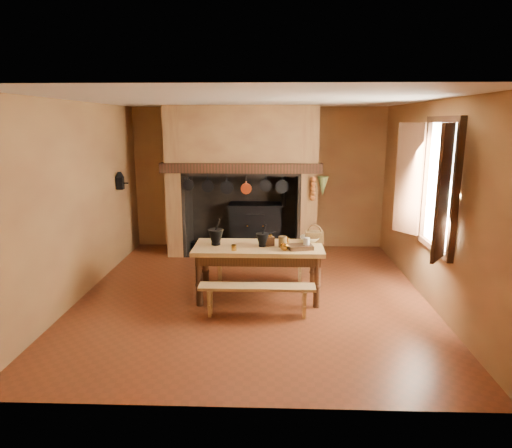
{
  "coord_description": "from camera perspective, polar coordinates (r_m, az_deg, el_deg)",
  "views": [
    {
      "loc": [
        0.27,
        -6.38,
        2.51
      ],
      "look_at": [
        0.03,
        0.3,
        1.01
      ],
      "focal_mm": 32.0,
      "sensor_mm": 36.0,
      "label": 1
    }
  ],
  "objects": [
    {
      "name": "work_table",
      "position": [
        6.51,
        0.31,
        -3.79
      ],
      "size": [
        1.82,
        0.81,
        0.79
      ],
      "color": "#B18151",
      "rests_on": "floor"
    },
    {
      "name": "mixing_bowl",
      "position": [
        6.74,
        6.73,
        -1.89
      ],
      "size": [
        0.31,
        0.31,
        0.07
      ],
      "primitive_type": "imported",
      "rotation": [
        0.0,
        0.0,
        -0.07
      ],
      "color": "beige",
      "rests_on": "work_table"
    },
    {
      "name": "onion_string",
      "position": [
        8.28,
        7.1,
        4.38
      ],
      "size": [
        0.12,
        0.1,
        0.46
      ],
      "primitive_type": null,
      "color": "#9B471C",
      "rests_on": "chimney_breast"
    },
    {
      "name": "brass_cup",
      "position": [
        6.24,
        3.57,
        -2.91
      ],
      "size": [
        0.14,
        0.14,
        0.09
      ],
      "primitive_type": "imported",
      "rotation": [
        0.0,
        0.0,
        -0.34
      ],
      "color": "#B9872A",
      "rests_on": "work_table"
    },
    {
      "name": "wall_right",
      "position": [
        6.85,
        21.03,
        2.49
      ],
      "size": [
        0.02,
        5.5,
        2.8
      ],
      "primitive_type": "cube",
      "color": "olive",
      "rests_on": "floor"
    },
    {
      "name": "wall_front",
      "position": [
        3.8,
        -2.16,
        -4.28
      ],
      "size": [
        5.0,
        0.02,
        2.8
      ],
      "primitive_type": "cube",
      "color": "olive",
      "rests_on": "floor"
    },
    {
      "name": "window",
      "position": [
        6.38,
        21.1,
        4.53
      ],
      "size": [
        0.39,
        1.75,
        1.76
      ],
      "color": "white",
      "rests_on": "wall_right"
    },
    {
      "name": "herb_bunch",
      "position": [
        8.3,
        8.35,
        4.7
      ],
      "size": [
        0.2,
        0.2,
        0.35
      ],
      "primitive_type": "cone",
      "rotation": [
        3.14,
        0.0,
        0.0
      ],
      "color": "#4D5A2A",
      "rests_on": "chimney_breast"
    },
    {
      "name": "hanging_pans",
      "position": [
        8.29,
        -2.2,
        4.68
      ],
      "size": [
        1.92,
        0.29,
        0.27
      ],
      "color": "black",
      "rests_on": "chimney_breast"
    },
    {
      "name": "wooden_tray",
      "position": [
        6.34,
        5.54,
        -2.87
      ],
      "size": [
        0.37,
        0.3,
        0.06
      ],
      "primitive_type": "cube",
      "rotation": [
        0.0,
        0.0,
        0.21
      ],
      "color": "#3B1F13",
      "rests_on": "work_table"
    },
    {
      "name": "wall_left",
      "position": [
        7.04,
        -21.18,
        2.75
      ],
      "size": [
        0.02,
        5.5,
        2.8
      ],
      "primitive_type": "cube",
      "color": "olive",
      "rests_on": "floor"
    },
    {
      "name": "floor",
      "position": [
        6.86,
        -0.37,
        -8.79
      ],
      "size": [
        5.5,
        5.5,
        0.0
      ],
      "primitive_type": "plane",
      "color": "#5F2A16",
      "rests_on": "ground"
    },
    {
      "name": "hearth_pans",
      "position": [
        9.03,
        -6.45,
        -2.94
      ],
      "size": [
        0.51,
        0.62,
        0.2
      ],
      "color": "#B9872A",
      "rests_on": "floor"
    },
    {
      "name": "chimney_breast",
      "position": [
        8.73,
        -1.72,
        8.07
      ],
      "size": [
        2.95,
        0.96,
        2.8
      ],
      "color": "olive",
      "rests_on": "floor"
    },
    {
      "name": "glass_jar",
      "position": [
        6.35,
        6.34,
        -2.39
      ],
      "size": [
        0.1,
        0.1,
        0.15
      ],
      "primitive_type": "cylinder",
      "rotation": [
        0.0,
        0.0,
        0.14
      ],
      "color": "beige",
      "rests_on": "work_table"
    },
    {
      "name": "back_wall",
      "position": [
        9.2,
        0.35,
        5.73
      ],
      "size": [
        5.0,
        0.02,
        2.8
      ],
      "primitive_type": "cube",
      "color": "olive",
      "rests_on": "floor"
    },
    {
      "name": "wall_coffee_mill",
      "position": [
        8.43,
        -16.65,
        5.37
      ],
      "size": [
        0.23,
        0.16,
        0.31
      ],
      "color": "black",
      "rests_on": "wall_left"
    },
    {
      "name": "mortar_large",
      "position": [
        6.51,
        -5.04,
        -1.53
      ],
      "size": [
        0.22,
        0.22,
        0.38
      ],
      "rotation": [
        0.0,
        0.0,
        0.07
      ],
      "color": "black",
      "rests_on": "work_table"
    },
    {
      "name": "ceiling",
      "position": [
        6.39,
        -0.4,
        15.27
      ],
      "size": [
        5.5,
        5.5,
        0.0
      ],
      "primitive_type": "plane",
      "rotation": [
        3.14,
        0.0,
        0.0
      ],
      "color": "silver",
      "rests_on": "back_wall"
    },
    {
      "name": "mortar_small",
      "position": [
        6.41,
        0.82,
        -1.91
      ],
      "size": [
        0.19,
        0.19,
        0.32
      ],
      "rotation": [
        0.0,
        0.0,
        0.09
      ],
      "color": "black",
      "rests_on": "work_table"
    },
    {
      "name": "stoneware_crock",
      "position": [
        6.4,
        3.36,
        -2.23
      ],
      "size": [
        0.12,
        0.12,
        0.15
      ],
      "primitive_type": "cylinder",
      "rotation": [
        0.0,
        0.0,
        -0.04
      ],
      "color": "brown",
      "rests_on": "work_table"
    },
    {
      "name": "iron_range",
      "position": [
        9.06,
        0.02,
        -0.26
      ],
      "size": [
        1.12,
        0.55,
        1.6
      ],
      "color": "black",
      "rests_on": "floor"
    },
    {
      "name": "bench_back",
      "position": [
        7.27,
        0.48,
        -4.77
      ],
      "size": [
        1.57,
        0.27,
        0.44
      ],
      "color": "#B18151",
      "rests_on": "floor"
    },
    {
      "name": "brass_mug_a",
      "position": [
        6.23,
        -2.77,
        -2.98
      ],
      "size": [
        0.09,
        0.09,
        0.08
      ],
      "primitive_type": "cylinder",
      "rotation": [
        0.0,
        0.0,
        0.26
      ],
      "color": "#B9872A",
      "rests_on": "work_table"
    },
    {
      "name": "wicker_basket",
      "position": [
        6.75,
        7.29,
        -1.48
      ],
      "size": [
        0.27,
        0.19,
        0.25
      ],
      "rotation": [
        0.0,
        0.0,
        -0.02
      ],
      "color": "#543919",
      "rests_on": "work_table"
    },
    {
      "name": "coffee_grinder",
      "position": [
        6.48,
        1.6,
        -2.02
      ],
      "size": [
        0.19,
        0.17,
        0.2
      ],
      "rotation": [
        0.0,
        0.0,
        0.34
      ],
      "color": "#3B1F13",
      "rests_on": "work_table"
    },
    {
      "name": "brass_mug_b",
      "position": [
        6.57,
        3.84,
        -2.11
      ],
      "size": [
        0.11,
        0.11,
        0.09
      ],
      "primitive_type": "cylinder",
      "rotation": [
        0.0,
        0.0,
        0.41
      ],
      "color": "#B9872A",
      "rests_on": "work_table"
    },
    {
      "name": "bench_front",
      "position": [
        6.02,
        0.12,
        -8.65
      ],
      "size": [
        1.52,
        0.27,
        0.43
      ],
      "color": "#B18151",
      "rests_on": "floor"
    }
  ]
}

